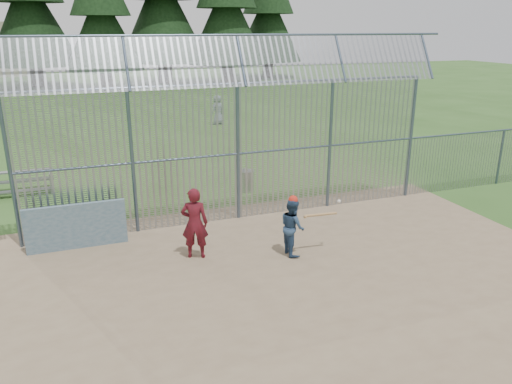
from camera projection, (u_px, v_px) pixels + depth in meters
name	position (u px, v px, depth m)	size (l,w,h in m)	color
ground	(285.00, 268.00, 11.96)	(120.00, 120.00, 0.00)	#2D511E
dirt_infield	(294.00, 277.00, 11.51)	(14.00, 10.00, 0.02)	#756047
dugout_wall	(76.00, 226.00, 12.82)	(2.50, 0.12, 1.20)	#38566B
batter	(292.00, 227.00, 12.47)	(0.71, 0.55, 1.45)	navy
onlooker	(195.00, 223.00, 12.22)	(0.66, 0.43, 1.81)	maroon
bg_kid_standing	(218.00, 110.00, 29.19)	(0.84, 0.55, 1.72)	slate
batting_gear	(301.00, 204.00, 12.30)	(1.34, 0.34, 0.58)	red
trash_can	(247.00, 180.00, 17.45)	(0.56, 0.56, 0.82)	#919499
bleacher	(7.00, 183.00, 17.03)	(3.00, 0.95, 0.72)	gray
backstop_fence	(296.00, 137.00, 14.86)	(20.09, 0.81, 5.30)	#47566B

